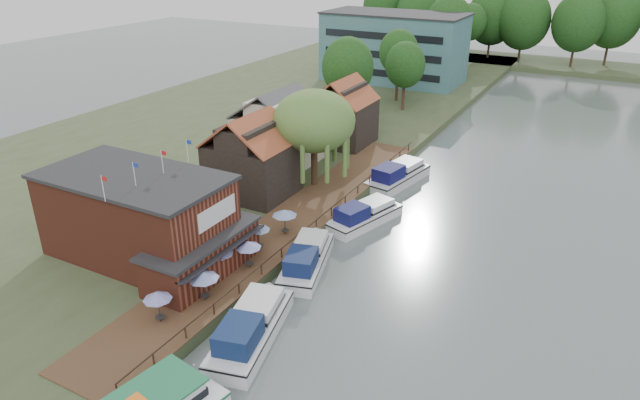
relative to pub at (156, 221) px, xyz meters
The scene contains 27 objects.
ground 14.79m from the pub, ahead, with size 260.00×260.00×0.00m, color #525F5D.
land_bank 39.61m from the pub, 113.96° to the left, with size 50.00×140.00×1.00m, color #384728.
quay_deck 13.04m from the pub, 61.39° to the left, with size 6.00×50.00×0.10m, color #47301E.
quay_rail 14.76m from the pub, 52.89° to the left, with size 0.20×49.00×1.00m, color black, non-canonical shape.
pub is the anchor object (origin of this frame).
hotel_block 71.49m from the pub, 96.43° to the left, with size 25.40×12.40×12.30m, color #38666B, non-canonical shape.
cottage_a 15.05m from the pub, 93.81° to the left, with size 8.60×7.60×8.50m, color black, non-canonical shape.
cottage_b 25.33m from the pub, 99.09° to the left, with size 9.60×8.60×8.50m, color beige, non-canonical shape.
cottage_c 34.01m from the pub, 90.00° to the left, with size 7.60×7.60×8.50m, color black, non-canonical shape.
willow 20.36m from the pub, 80.07° to the left, with size 8.60×8.60×10.43m, color #476B2D, non-canonical shape.
umbrella_0 9.04m from the pub, 47.34° to the right, with size 2.02×2.02×2.38m, color navy, non-canonical shape.
umbrella_1 7.92m from the pub, 22.31° to the right, with size 2.35×2.35×2.38m, color #1C389C, non-canonical shape.
umbrella_2 6.33m from the pub, ahead, with size 2.19×2.19×2.38m, color navy, non-canonical shape.
umbrella_3 7.98m from the pub, 18.63° to the left, with size 2.13×2.13×2.38m, color #1C289B, non-canonical shape.
umbrella_4 8.55m from the pub, 40.59° to the left, with size 1.99×1.99×2.38m, color navy, non-canonical shape.
umbrella_5 11.29m from the pub, 52.53° to the left, with size 2.24×2.24×2.38m, color #1B4495, non-canonical shape.
cruiser_0 12.84m from the pub, 18.40° to the right, with size 3.53×10.91×2.69m, color silver, non-canonical shape.
cruiser_1 12.59m from the pub, 30.22° to the left, with size 3.31×10.23×2.49m, color silver, non-canonical shape.
cruiser_2 19.89m from the pub, 54.72° to the left, with size 3.17×9.82×2.38m, color silver, non-canonical shape.
cruiser_3 29.12m from the pub, 68.79° to the left, with size 3.48×10.75×2.64m, color silver, non-canonical shape.
swan 14.17m from the pub, 40.45° to the right, with size 0.44×0.44×0.44m, color white.
bank_tree_0 43.79m from the pub, 95.38° to the left, with size 7.37×7.37×12.02m, color #143811, non-canonical shape.
bank_tree_1 52.72m from the pub, 88.80° to the left, with size 6.06×6.06×10.47m, color #143811, non-canonical shape.
bank_tree_2 57.60m from the pub, 91.85° to the left, with size 6.27×6.27×11.49m, color #143811, non-canonical shape.
bank_tree_3 80.08m from the pub, 90.44° to the left, with size 8.70×8.70×14.88m, color #143811, non-canonical shape.
bank_tree_4 85.53m from the pub, 91.12° to the left, with size 8.06×8.06×13.51m, color #143811, non-canonical shape.
bank_tree_5 95.19m from the pub, 90.27° to the left, with size 6.70×6.70×12.19m, color #143811, non-canonical shape.
Camera 1 is at (17.18, -30.69, 25.31)m, focal length 32.00 mm.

